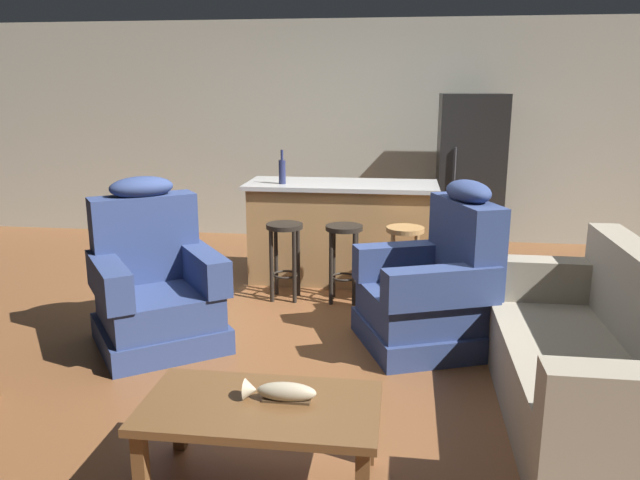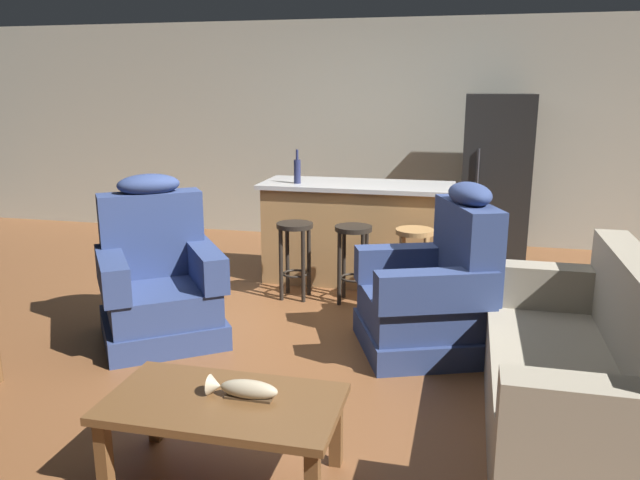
{
  "view_description": "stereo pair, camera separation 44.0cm",
  "coord_description": "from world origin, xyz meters",
  "px_view_note": "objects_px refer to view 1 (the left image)",
  "views": [
    {
      "loc": [
        0.56,
        -4.46,
        1.84
      ],
      "look_at": [
        -0.02,
        -0.1,
        0.75
      ],
      "focal_mm": 35.0,
      "sensor_mm": 36.0,
      "label": 1
    },
    {
      "loc": [
        0.99,
        -4.38,
        1.84
      ],
      "look_at": [
        -0.02,
        -0.1,
        0.75
      ],
      "focal_mm": 35.0,
      "sensor_mm": 36.0,
      "label": 2
    }
  ],
  "objects_px": {
    "couch": "(596,363)",
    "bar_stool_middle": "(344,249)",
    "fish_figurine": "(279,392)",
    "bar_stool_right": "(405,251)",
    "bottle_tall_green": "(282,171)",
    "refrigerator": "(469,175)",
    "kitchen_island": "(341,232)",
    "recliner_near_lamp": "(155,286)",
    "recliner_near_island": "(435,289)",
    "bar_stool_left": "(285,247)",
    "coffee_table": "(261,414)"
  },
  "relations": [
    {
      "from": "bar_stool_left",
      "to": "bar_stool_middle",
      "type": "bearing_deg",
      "value": 0.0
    },
    {
      "from": "kitchen_island",
      "to": "refrigerator",
      "type": "xyz_separation_m",
      "value": [
        1.3,
        1.2,
        0.4
      ]
    },
    {
      "from": "kitchen_island",
      "to": "bar_stool_left",
      "type": "bearing_deg",
      "value": -124.63
    },
    {
      "from": "bar_stool_left",
      "to": "bottle_tall_green",
      "type": "height_order",
      "value": "bottle_tall_green"
    },
    {
      "from": "fish_figurine",
      "to": "recliner_near_lamp",
      "type": "height_order",
      "value": "recliner_near_lamp"
    },
    {
      "from": "coffee_table",
      "to": "bar_stool_right",
      "type": "height_order",
      "value": "bar_stool_right"
    },
    {
      "from": "couch",
      "to": "kitchen_island",
      "type": "xyz_separation_m",
      "value": [
        -1.66,
        2.44,
        0.14
      ]
    },
    {
      "from": "couch",
      "to": "recliner_near_lamp",
      "type": "xyz_separation_m",
      "value": [
        -2.86,
        0.75,
        0.08
      ]
    },
    {
      "from": "coffee_table",
      "to": "fish_figurine",
      "type": "bearing_deg",
      "value": 26.83
    },
    {
      "from": "recliner_near_lamp",
      "to": "refrigerator",
      "type": "bearing_deg",
      "value": 103.44
    },
    {
      "from": "fish_figurine",
      "to": "recliner_near_lamp",
      "type": "relative_size",
      "value": 0.28
    },
    {
      "from": "couch",
      "to": "kitchen_island",
      "type": "distance_m",
      "value": 2.96
    },
    {
      "from": "recliner_near_lamp",
      "to": "couch",
      "type": "bearing_deg",
      "value": 39.54
    },
    {
      "from": "recliner_near_island",
      "to": "bar_stool_middle",
      "type": "bearing_deg",
      "value": -69.82
    },
    {
      "from": "couch",
      "to": "bar_stool_right",
      "type": "relative_size",
      "value": 2.8
    },
    {
      "from": "recliner_near_island",
      "to": "kitchen_island",
      "type": "height_order",
      "value": "recliner_near_island"
    },
    {
      "from": "couch",
      "to": "recliner_near_island",
      "type": "xyz_separation_m",
      "value": [
        -0.84,
        0.96,
        0.08
      ]
    },
    {
      "from": "recliner_near_lamp",
      "to": "bar_stool_right",
      "type": "distance_m",
      "value": 2.09
    },
    {
      "from": "bar_stool_right",
      "to": "bar_stool_middle",
      "type": "bearing_deg",
      "value": 180.0
    },
    {
      "from": "couch",
      "to": "bar_stool_middle",
      "type": "height_order",
      "value": "couch"
    },
    {
      "from": "coffee_table",
      "to": "bar_stool_middle",
      "type": "xyz_separation_m",
      "value": [
        0.14,
        2.64,
        0.11
      ]
    },
    {
      "from": "recliner_near_lamp",
      "to": "kitchen_island",
      "type": "height_order",
      "value": "recliner_near_lamp"
    },
    {
      "from": "bar_stool_right",
      "to": "bottle_tall_green",
      "type": "bearing_deg",
      "value": 156.52
    },
    {
      "from": "bar_stool_right",
      "to": "bottle_tall_green",
      "type": "distance_m",
      "value": 1.39
    },
    {
      "from": "kitchen_island",
      "to": "bar_stool_middle",
      "type": "bearing_deg",
      "value": -82.41
    },
    {
      "from": "couch",
      "to": "refrigerator",
      "type": "height_order",
      "value": "refrigerator"
    },
    {
      "from": "recliner_near_island",
      "to": "refrigerator",
      "type": "relative_size",
      "value": 0.68
    },
    {
      "from": "fish_figurine",
      "to": "bar_stool_middle",
      "type": "xyz_separation_m",
      "value": [
        0.05,
        2.6,
        0.01
      ]
    },
    {
      "from": "recliner_near_island",
      "to": "refrigerator",
      "type": "bearing_deg",
      "value": -121.01
    },
    {
      "from": "coffee_table",
      "to": "bar_stool_left",
      "type": "height_order",
      "value": "bar_stool_left"
    },
    {
      "from": "bar_stool_middle",
      "to": "bottle_tall_green",
      "type": "bearing_deg",
      "value": 141.6
    },
    {
      "from": "kitchen_island",
      "to": "recliner_near_lamp",
      "type": "bearing_deg",
      "value": -125.27
    },
    {
      "from": "fish_figurine",
      "to": "recliner_near_island",
      "type": "relative_size",
      "value": 0.28
    },
    {
      "from": "bar_stool_right",
      "to": "refrigerator",
      "type": "relative_size",
      "value": 0.39
    },
    {
      "from": "recliner_near_lamp",
      "to": "kitchen_island",
      "type": "relative_size",
      "value": 0.67
    },
    {
      "from": "bottle_tall_green",
      "to": "fish_figurine",
      "type": "bearing_deg",
      "value": -79.47
    },
    {
      "from": "bar_stool_right",
      "to": "bottle_tall_green",
      "type": "height_order",
      "value": "bottle_tall_green"
    },
    {
      "from": "recliner_near_island",
      "to": "bar_stool_middle",
      "type": "xyz_separation_m",
      "value": [
        -0.74,
        0.85,
        0.05
      ]
    },
    {
      "from": "fish_figurine",
      "to": "refrigerator",
      "type": "xyz_separation_m",
      "value": [
        1.27,
        4.43,
        0.42
      ]
    },
    {
      "from": "couch",
      "to": "bar_stool_middle",
      "type": "xyz_separation_m",
      "value": [
        -1.58,
        1.81,
        0.13
      ]
    },
    {
      "from": "fish_figurine",
      "to": "bar_stool_right",
      "type": "distance_m",
      "value": 2.66
    },
    {
      "from": "recliner_near_lamp",
      "to": "kitchen_island",
      "type": "xyz_separation_m",
      "value": [
        1.2,
        1.69,
        0.06
      ]
    },
    {
      "from": "recliner_near_island",
      "to": "bar_stool_middle",
      "type": "distance_m",
      "value": 1.12
    },
    {
      "from": "bar_stool_left",
      "to": "refrigerator",
      "type": "bearing_deg",
      "value": 46.53
    },
    {
      "from": "fish_figurine",
      "to": "bar_stool_right",
      "type": "relative_size",
      "value": 0.5
    },
    {
      "from": "recliner_near_lamp",
      "to": "refrigerator",
      "type": "xyz_separation_m",
      "value": [
        2.5,
        2.89,
        0.46
      ]
    },
    {
      "from": "couch",
      "to": "bar_stool_middle",
      "type": "distance_m",
      "value": 2.41
    },
    {
      "from": "kitchen_island",
      "to": "bar_stool_middle",
      "type": "distance_m",
      "value": 0.64
    },
    {
      "from": "fish_figurine",
      "to": "refrigerator",
      "type": "relative_size",
      "value": 0.19
    },
    {
      "from": "fish_figurine",
      "to": "bar_stool_middle",
      "type": "distance_m",
      "value": 2.6
    }
  ]
}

